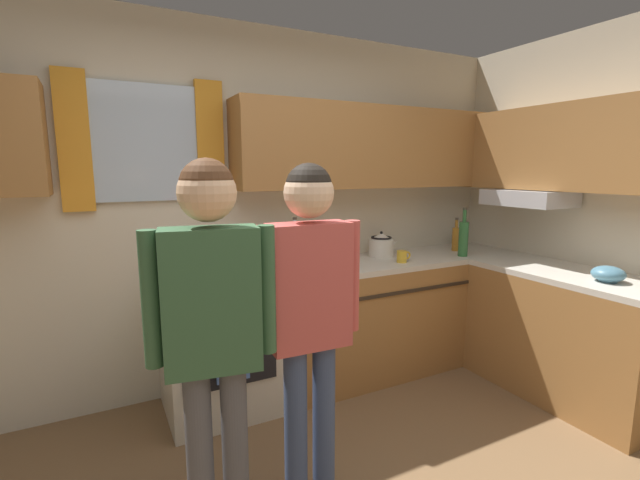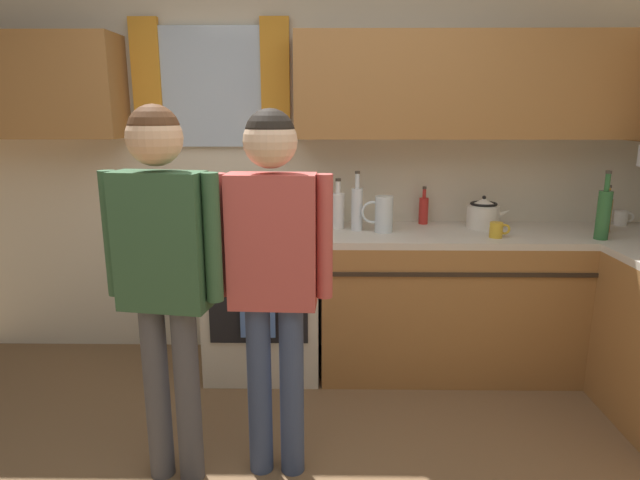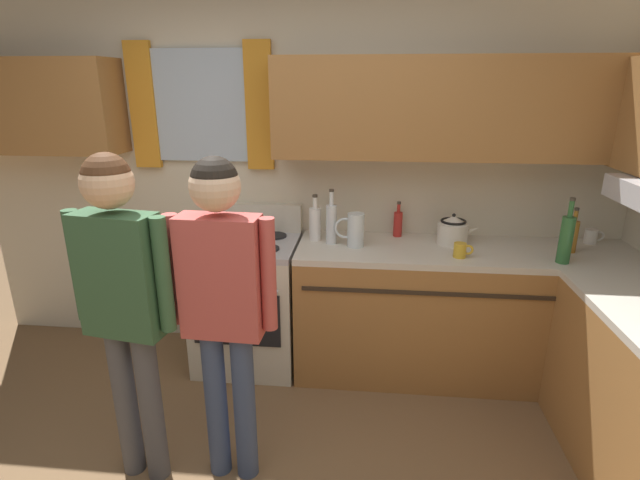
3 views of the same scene
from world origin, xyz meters
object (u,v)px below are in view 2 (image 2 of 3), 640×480
Objects in this scene: stovetop_kettle at (483,213)px; stove_oven at (265,297)px; mug_ceramic_white at (621,218)px; water_pitcher at (383,214)px; mug_mustard_yellow at (497,230)px; bottle_milk_white at (338,209)px; bottle_oil_amber at (606,214)px; adult_in_plaid at (273,256)px; bottle_tall_clear at (357,208)px; adult_left at (163,256)px; bottle_wine_green at (604,213)px; bottle_sauce_red at (424,210)px.

stove_oven is at bearing -175.77° from stovetop_kettle.
water_pitcher is at bearing -172.07° from mug_ceramic_white.
bottle_milk_white is at bearing 164.72° from mug_mustard_yellow.
stovetop_kettle reaches higher than mug_mustard_yellow.
stove_oven is at bearing 178.77° from water_pitcher.
adult_in_plaid is (-1.93, -1.06, 0.02)m from bottle_oil_amber.
stovetop_kettle reaches higher than stove_oven.
mug_ceramic_white is (0.91, 0.36, 0.00)m from mug_mustard_yellow.
bottle_tall_clear is 0.22× the size of adult_left.
bottle_oil_amber is at bearing 59.55° from bottle_wine_green.
water_pitcher is at bearing 46.92° from adult_left.
adult_in_plaid reaches higher than water_pitcher.
stove_oven is 3.51× the size of bottle_milk_white.
stovetop_kettle is at bearing 10.35° from water_pitcher.
bottle_oil_amber is 0.18× the size of adult_in_plaid.
water_pitcher is at bearing -178.89° from bottle_oil_amber.
water_pitcher reaches higher than mug_mustard_yellow.
mug_mustard_yellow is 0.98m from mug_ceramic_white.
bottle_oil_amber is 1.04× the size of stovetop_kettle.
bottle_wine_green is 2.43m from adult_left.
stove_oven is at bearing -177.58° from bottle_tall_clear.
mug_ceramic_white is 1.58m from water_pitcher.
adult_in_plaid is at bearing -136.37° from stovetop_kettle.
stove_oven is 1.17m from bottle_sauce_red.
bottle_sauce_red is 0.38m from water_pitcher.
mug_ceramic_white is (2.30, 0.20, 0.48)m from stove_oven.
bottle_tall_clear reaches higher than bottle_oil_amber.
adult_in_plaid is (0.45, 0.05, -0.01)m from adult_left.
stovetop_kettle is at bearing 4.23° from stove_oven.
bottle_wine_green is 0.24× the size of adult_in_plaid.
adult_in_plaid is (0.17, -1.05, 0.56)m from stove_oven.
bottle_oil_amber is 1.30× the size of water_pitcher.
stove_oven is at bearing 173.39° from mug_mustard_yellow.
water_pitcher is at bearing -139.76° from bottle_sauce_red.
adult_left is (-0.86, -1.13, -0.00)m from bottle_tall_clear.
adult_left reaches higher than mug_ceramic_white.
water_pitcher is (-1.56, -0.22, 0.06)m from mug_ceramic_white.
mug_ceramic_white is 0.08× the size of adult_left.
bottle_oil_amber is 2.62m from adult_left.
mug_ceramic_white is at bearing 26.81° from adult_left.
adult_left is (-1.31, -1.33, 0.04)m from bottle_sauce_red.
bottle_wine_green reaches higher than bottle_oil_amber.
mug_ceramic_white is 2.47m from adult_in_plaid.
bottle_wine_green is 1.26× the size of bottle_milk_white.
bottle_wine_green is 1.25m from water_pitcher.
mug_ceramic_white is (0.20, 0.19, -0.06)m from bottle_oil_amber.
bottle_wine_green is 1.38× the size of bottle_oil_amber.
bottle_oil_amber is 1.36m from water_pitcher.
adult_in_plaid is (-0.30, -1.14, 0.01)m from bottle_milk_white.
bottle_oil_amber reaches higher than mug_mustard_yellow.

